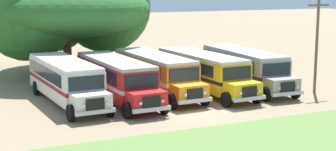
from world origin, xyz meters
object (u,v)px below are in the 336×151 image
(parked_bus_slot_4, at_px, (245,67))
(utility_pole, at_px, (317,42))
(parked_bus_slot_3, at_px, (203,71))
(broad_shade_tree, at_px, (66,9))
(parked_bus_slot_1, at_px, (116,77))
(parked_bus_slot_0, at_px, (66,79))
(parked_bus_slot_2, at_px, (156,72))

(parked_bus_slot_4, relative_size, utility_pole, 1.57)
(parked_bus_slot_3, relative_size, parked_bus_slot_4, 1.00)
(parked_bus_slot_3, height_order, broad_shade_tree, broad_shade_tree)
(parked_bus_slot_4, height_order, utility_pole, utility_pole)
(parked_bus_slot_1, distance_m, parked_bus_slot_4, 10.48)
(utility_pole, bearing_deg, broad_shade_tree, 130.65)
(parked_bus_slot_1, height_order, parked_bus_slot_4, same)
(parked_bus_slot_3, distance_m, parked_bus_slot_4, 3.79)
(utility_pole, bearing_deg, parked_bus_slot_3, 152.27)
(parked_bus_slot_3, relative_size, broad_shade_tree, 0.68)
(parked_bus_slot_0, bearing_deg, parked_bus_slot_2, 88.43)
(parked_bus_slot_2, bearing_deg, parked_bus_slot_0, -90.44)
(parked_bus_slot_0, height_order, utility_pole, utility_pole)
(parked_bus_slot_4, distance_m, utility_pole, 5.68)
(parked_bus_slot_3, height_order, utility_pole, utility_pole)
(parked_bus_slot_1, relative_size, broad_shade_tree, 0.67)
(parked_bus_slot_0, relative_size, parked_bus_slot_4, 1.00)
(broad_shade_tree, height_order, utility_pole, broad_shade_tree)
(parked_bus_slot_1, bearing_deg, parked_bus_slot_3, 88.40)
(broad_shade_tree, bearing_deg, parked_bus_slot_0, -104.70)
(parked_bus_slot_2, distance_m, parked_bus_slot_3, 3.49)
(parked_bus_slot_0, bearing_deg, parked_bus_slot_4, 84.73)
(parked_bus_slot_2, height_order, utility_pole, utility_pole)
(parked_bus_slot_3, bearing_deg, parked_bus_slot_2, -108.02)
(parked_bus_slot_1, relative_size, parked_bus_slot_4, 0.99)
(parked_bus_slot_3, distance_m, broad_shade_tree, 14.92)
(parked_bus_slot_2, height_order, broad_shade_tree, broad_shade_tree)
(parked_bus_slot_2, xyz_separation_m, parked_bus_slot_4, (7.14, -0.74, 0.00))
(parked_bus_slot_2, distance_m, parked_bus_slot_4, 7.18)
(parked_bus_slot_0, bearing_deg, broad_shade_tree, 162.55)
(parked_bus_slot_2, xyz_separation_m, parked_bus_slot_3, (3.36, -0.95, 0.00))
(parked_bus_slot_2, bearing_deg, utility_pole, 64.25)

